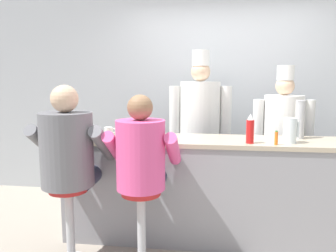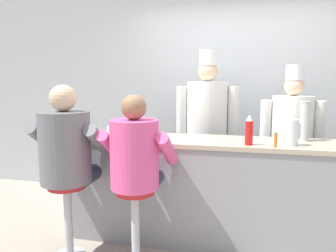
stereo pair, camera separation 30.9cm
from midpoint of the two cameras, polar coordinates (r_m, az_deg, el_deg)
wall_back at (r=4.31m, az=13.06°, el=5.24°), size 10.00×0.06×2.70m
diner_counter at (r=3.21m, az=12.44°, el=-11.18°), size 3.10×0.58×0.99m
ketchup_bottle_red at (r=2.91m, az=16.92°, el=-0.82°), size 0.07×0.07×0.26m
hot_sauce_bottle_orange at (r=2.89m, az=21.18°, el=-2.33°), size 0.03×0.03×0.12m
water_pitcher_clear at (r=3.01m, az=23.48°, el=-1.06°), size 0.13×0.12×0.22m
breakfast_plate at (r=3.18m, az=-10.99°, el=-1.87°), size 0.23×0.23×0.05m
cereal_bowl at (r=3.41m, az=-11.65°, el=-1.06°), size 0.14×0.14×0.05m
coffee_mug_white at (r=3.32m, az=-7.15°, el=-0.83°), size 0.13×0.08×0.09m
cup_stack_steel at (r=3.27m, az=25.26°, el=0.77°), size 0.09×0.09×0.36m
diner_seated_grey at (r=2.88m, az=-14.19°, el=-4.28°), size 0.65×0.64×1.51m
diner_seated_pink at (r=2.66m, az=-2.32°, el=-5.77°), size 0.59×0.59×1.43m
cook_in_whites_near at (r=3.91m, az=9.08°, el=0.47°), size 0.74×0.47×1.89m
cook_in_whites_far at (r=3.83m, az=22.89°, el=-1.77°), size 0.66×0.43×1.70m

